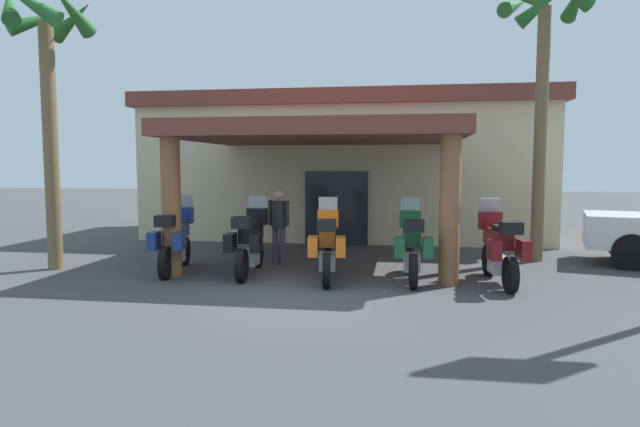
% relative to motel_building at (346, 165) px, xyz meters
% --- Properties ---
extents(ground_plane, '(80.00, 80.00, 0.00)m').
position_rel_motel_building_xyz_m(ground_plane, '(-0.03, -8.56, -2.28)').
color(ground_plane, '#424244').
extents(motel_building, '(12.69, 11.00, 4.45)m').
position_rel_motel_building_xyz_m(motel_building, '(0.00, 0.00, 0.00)').
color(motel_building, beige).
rests_on(motel_building, ground_plane).
extents(motorcycle_blue, '(0.82, 2.21, 1.61)m').
position_rel_motel_building_xyz_m(motorcycle_blue, '(-2.97, -7.00, -1.58)').
color(motorcycle_blue, black).
rests_on(motorcycle_blue, ground_plane).
extents(motorcycle_black, '(0.72, 2.21, 1.61)m').
position_rel_motel_building_xyz_m(motorcycle_black, '(-1.32, -7.04, -1.58)').
color(motorcycle_black, black).
rests_on(motorcycle_black, ground_plane).
extents(motorcycle_orange, '(0.76, 2.21, 1.61)m').
position_rel_motel_building_xyz_m(motorcycle_orange, '(0.34, -7.30, -1.58)').
color(motorcycle_orange, black).
rests_on(motorcycle_orange, ground_plane).
extents(motorcycle_green, '(0.71, 2.21, 1.61)m').
position_rel_motel_building_xyz_m(motorcycle_green, '(2.00, -7.15, -1.58)').
color(motorcycle_green, black).
rests_on(motorcycle_green, ground_plane).
extents(motorcycle_maroon, '(0.73, 2.21, 1.61)m').
position_rel_motel_building_xyz_m(motorcycle_maroon, '(3.66, -7.24, -1.58)').
color(motorcycle_maroon, black).
rests_on(motorcycle_maroon, ground_plane).
extents(pedestrian, '(0.51, 0.32, 1.72)m').
position_rel_motel_building_xyz_m(pedestrian, '(-0.97, -5.83, -1.27)').
color(pedestrian, '#3F334C').
rests_on(pedestrian, ground_plane).
extents(palm_tree_roadside, '(1.98, 2.07, 6.10)m').
position_rel_motel_building_xyz_m(palm_tree_roadside, '(-5.73, -7.04, 2.16)').
color(palm_tree_roadside, brown).
rests_on(palm_tree_roadside, ground_plane).
extents(palm_tree_near_portico, '(2.08, 2.13, 6.73)m').
position_rel_motel_building_xyz_m(palm_tree_near_portico, '(4.99, -4.44, 2.70)').
color(palm_tree_near_portico, brown).
rests_on(palm_tree_near_portico, ground_plane).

